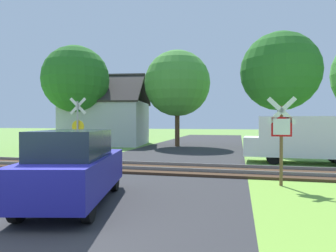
% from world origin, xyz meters
% --- Properties ---
extents(ground_plane, '(160.00, 160.00, 0.00)m').
position_xyz_m(ground_plane, '(0.00, 0.00, 0.00)').
color(ground_plane, '#6B9942').
extents(road_asphalt, '(7.75, 80.00, 0.01)m').
position_xyz_m(road_asphalt, '(0.00, 2.00, 0.00)').
color(road_asphalt, '#2D2D30').
rests_on(road_asphalt, ground).
extents(rail_track, '(60.00, 2.60, 0.22)m').
position_xyz_m(rail_track, '(0.00, 7.86, 0.06)').
color(rail_track, '#422D1E').
rests_on(rail_track, ground).
extents(stop_sign_near, '(0.88, 0.15, 2.76)m').
position_xyz_m(stop_sign_near, '(4.85, 5.68, 1.62)').
color(stop_sign_near, brown).
rests_on(stop_sign_near, ground).
extents(crossing_sign_far, '(0.87, 0.18, 3.24)m').
position_xyz_m(crossing_sign_far, '(-4.46, 9.74, 1.84)').
color(crossing_sign_far, '#9E9EA5').
rests_on(crossing_sign_far, ground).
extents(house, '(7.58, 7.04, 6.21)m').
position_xyz_m(house, '(-7.75, 20.28, 2.04)').
color(house, '#B7B7BC').
rests_on(house, ground).
extents(tree_left, '(5.31, 5.31, 8.05)m').
position_xyz_m(tree_left, '(-9.11, 17.47, 5.39)').
color(tree_left, '#513823').
rests_on(tree_left, ground).
extents(tree_right, '(5.32, 5.32, 8.09)m').
position_xyz_m(tree_right, '(6.29, 17.52, 5.42)').
color(tree_right, '#513823').
rests_on(tree_right, ground).
extents(tree_center, '(5.35, 5.35, 7.81)m').
position_xyz_m(tree_center, '(-1.33, 19.83, 5.12)').
color(tree_center, '#513823').
rests_on(tree_center, ground).
extents(mail_truck, '(5.00, 2.15, 2.24)m').
position_xyz_m(mail_truck, '(6.45, 11.28, 1.24)').
color(mail_truck, white).
rests_on(mail_truck, ground).
extents(parked_car, '(2.49, 4.27, 1.78)m').
position_xyz_m(parked_car, '(-0.27, 2.37, 0.89)').
color(parked_car, navy).
rests_on(parked_car, ground).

